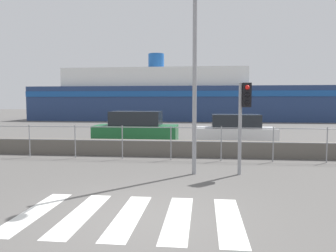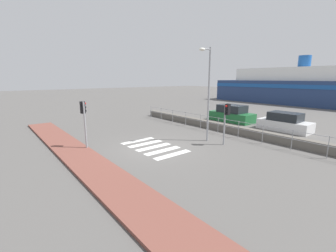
# 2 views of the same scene
# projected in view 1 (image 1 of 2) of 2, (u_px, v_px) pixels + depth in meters

# --- Properties ---
(ground_plane) EXTENTS (160.00, 160.00, 0.00)m
(ground_plane) POSITION_uv_depth(u_px,v_px,m) (139.00, 216.00, 5.93)
(ground_plane) COLOR #565451
(crosswalk) EXTENTS (4.05, 2.40, 0.01)m
(crosswalk) POSITION_uv_depth(u_px,v_px,m) (129.00, 216.00, 5.95)
(crosswalk) COLOR silver
(crosswalk) RESTS_ON ground_plane
(seawall) EXTENTS (19.73, 0.55, 0.59)m
(seawall) POSITION_uv_depth(u_px,v_px,m) (173.00, 148.00, 12.57)
(seawall) COLOR #605B54
(seawall) RESTS_ON ground_plane
(harbor_fence) EXTENTS (17.80, 0.04, 1.22)m
(harbor_fence) POSITION_uv_depth(u_px,v_px,m) (171.00, 138.00, 11.66)
(harbor_fence) COLOR gray
(harbor_fence) RESTS_ON ground_plane
(traffic_light_far) EXTENTS (0.34, 0.32, 2.60)m
(traffic_light_far) POSITION_uv_depth(u_px,v_px,m) (244.00, 108.00, 9.18)
(traffic_light_far) COLOR gray
(traffic_light_far) RESTS_ON ground_plane
(streetlamp) EXTENTS (0.32, 1.01, 5.98)m
(streetlamp) POSITION_uv_depth(u_px,v_px,m) (195.00, 42.00, 8.96)
(streetlamp) COLOR gray
(streetlamp) RESTS_ON ground_plane
(ferry_boat) EXTENTS (35.98, 8.09, 7.55)m
(ferry_boat) POSITION_uv_depth(u_px,v_px,m) (186.00, 98.00, 37.51)
(ferry_boat) COLOR navy
(ferry_boat) RESTS_ON ground_plane
(parked_car_green) EXTENTS (4.19, 1.86, 1.59)m
(parked_car_green) POSITION_uv_depth(u_px,v_px,m) (136.00, 129.00, 16.75)
(parked_car_green) COLOR #1E6633
(parked_car_green) RESTS_ON ground_plane
(parked_car_white) EXTENTS (3.86, 1.72, 1.45)m
(parked_car_white) POSITION_uv_depth(u_px,v_px,m) (236.00, 131.00, 16.22)
(parked_car_white) COLOR silver
(parked_car_white) RESTS_ON ground_plane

